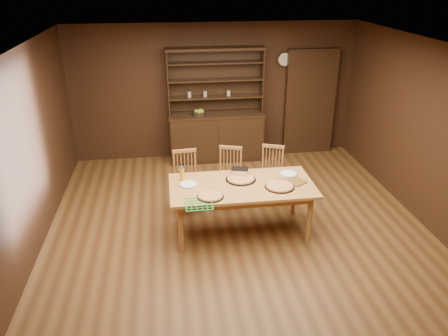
{
  "coord_description": "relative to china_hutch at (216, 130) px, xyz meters",
  "views": [
    {
      "loc": [
        -0.96,
        -5.27,
        3.47
      ],
      "look_at": [
        -0.17,
        0.4,
        0.86
      ],
      "focal_mm": 35.0,
      "sensor_mm": 36.0,
      "label": 1
    }
  ],
  "objects": [
    {
      "name": "chair_left",
      "position": [
        -0.71,
        -1.88,
        -0.09
      ],
      "size": [
        0.42,
        0.41,
        0.95
      ],
      "rotation": [
        0.0,
        0.0,
        0.1
      ],
      "color": "#BA703F",
      "rests_on": "floor"
    },
    {
      "name": "pot_holder_b",
      "position": [
        0.67,
        -2.72,
        0.16
      ],
      "size": [
        0.22,
        0.22,
        0.02
      ],
      "primitive_type": "cube",
      "rotation": [
        0.0,
        0.0,
        -0.0
      ],
      "color": "#AD1314",
      "rests_on": "dining_table"
    },
    {
      "name": "chair_center",
      "position": [
        -0.01,
        -1.81,
        -0.1
      ],
      "size": [
        0.48,
        0.47,
        0.94
      ],
      "rotation": [
        0.0,
        0.0,
        -0.32
      ],
      "color": "#BA703F",
      "rests_on": "floor"
    },
    {
      "name": "juice_bottle",
      "position": [
        -0.79,
        -2.47,
        0.25
      ],
      "size": [
        0.07,
        0.07,
        0.21
      ],
      "color": "orange",
      "rests_on": "dining_table"
    },
    {
      "name": "china_hutch",
      "position": [
        0.0,
        0.0,
        0.0
      ],
      "size": [
        1.84,
        0.52,
        2.17
      ],
      "color": "#311E10",
      "rests_on": "floor"
    },
    {
      "name": "pizza_left",
      "position": [
        -0.44,
        -3.0,
        0.17
      ],
      "size": [
        0.36,
        0.36,
        0.04
      ],
      "color": "black",
      "rests_on": "dining_table"
    },
    {
      "name": "pizza_right",
      "position": [
        0.53,
        -2.85,
        0.17
      ],
      "size": [
        0.41,
        0.41,
        0.04
      ],
      "color": "black",
      "rests_on": "dining_table"
    },
    {
      "name": "pot_holder_a",
      "position": [
        0.8,
        -2.74,
        0.16
      ],
      "size": [
        0.31,
        0.31,
        0.02
      ],
      "primitive_type": "cube",
      "rotation": [
        0.0,
        0.0,
        0.56
      ],
      "color": "#AD1314",
      "rests_on": "dining_table"
    },
    {
      "name": "chair_right",
      "position": [
        0.68,
        -1.79,
        -0.11
      ],
      "size": [
        0.48,
        0.47,
        0.92
      ],
      "rotation": [
        0.0,
        0.0,
        -0.37
      ],
      "color": "#BA703F",
      "rests_on": "floor"
    },
    {
      "name": "doorway",
      "position": [
        1.9,
        0.15,
        0.45
      ],
      "size": [
        1.0,
        0.18,
        2.1
      ],
      "primitive_type": "cube",
      "color": "#311E10",
      "rests_on": "floor"
    },
    {
      "name": "foil_dish",
      "position": [
        0.05,
        -2.39,
        0.2
      ],
      "size": [
        0.28,
        0.23,
        0.1
      ],
      "primitive_type": "cube",
      "rotation": [
        0.0,
        0.0,
        -0.26
      ],
      "color": "white",
      "rests_on": "dining_table"
    },
    {
      "name": "wall_clock",
      "position": [
        1.35,
        0.2,
        1.3
      ],
      "size": [
        0.3,
        0.05,
        0.3
      ],
      "color": "#311E10",
      "rests_on": "room_shell"
    },
    {
      "name": "plate_right",
      "position": [
        0.76,
        -2.46,
        0.16
      ],
      "size": [
        0.26,
        0.26,
        0.02
      ],
      "color": "white",
      "rests_on": "dining_table"
    },
    {
      "name": "pizza_center",
      "position": [
        0.04,
        -2.55,
        0.17
      ],
      "size": [
        0.43,
        0.43,
        0.04
      ],
      "color": "black",
      "rests_on": "dining_table"
    },
    {
      "name": "dining_table",
      "position": [
        0.03,
        -2.71,
        0.08
      ],
      "size": [
        2.0,
        1.0,
        0.75
      ],
      "color": "#BA8040",
      "rests_on": "floor"
    },
    {
      "name": "fruit_bowl",
      "position": [
        -0.34,
        -0.07,
        0.39
      ],
      "size": [
        0.26,
        0.26,
        0.12
      ],
      "color": "black",
      "rests_on": "china_hutch"
    },
    {
      "name": "room_shell",
      "position": [
        0.0,
        -2.75,
        0.98
      ],
      "size": [
        6.0,
        6.0,
        6.0
      ],
      "color": "white",
      "rests_on": "floor"
    },
    {
      "name": "floor",
      "position": [
        0.0,
        -2.75,
        -0.6
      ],
      "size": [
        6.0,
        6.0,
        0.0
      ],
      "primitive_type": "plane",
      "color": "brown",
      "rests_on": "ground"
    },
    {
      "name": "plate_left",
      "position": [
        -0.71,
        -2.61,
        0.16
      ],
      "size": [
        0.26,
        0.26,
        0.02
      ],
      "color": "white",
      "rests_on": "dining_table"
    },
    {
      "name": "cooling_rack",
      "position": [
        -0.61,
        -3.18,
        0.16
      ],
      "size": [
        0.35,
        0.35,
        0.02
      ],
      "primitive_type": null,
      "rotation": [
        0.0,
        0.0,
        -0.06
      ],
      "color": "#0EB949",
      "rests_on": "dining_table"
    }
  ]
}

